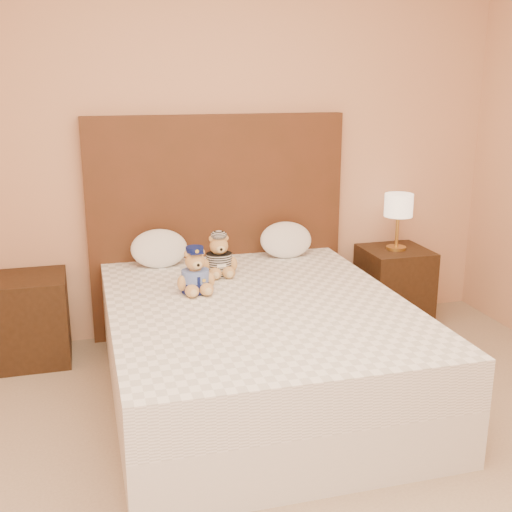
{
  "coord_description": "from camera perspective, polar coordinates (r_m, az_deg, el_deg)",
  "views": [
    {
      "loc": [
        -0.89,
        -1.99,
        1.74
      ],
      "look_at": [
        0.06,
        1.45,
        0.74
      ],
      "focal_mm": 45.0,
      "sensor_mm": 36.0,
      "label": 1
    }
  ],
  "objects": [
    {
      "name": "headboard",
      "position": [
        4.41,
        -3.38,
        2.68
      ],
      "size": [
        1.75,
        0.08,
        1.5
      ],
      "primitive_type": "cube",
      "color": "#502918",
      "rests_on": "ground"
    },
    {
      "name": "bed",
      "position": [
        3.62,
        0.13,
        -8.15
      ],
      "size": [
        1.6,
        2.0,
        0.55
      ],
      "color": "white",
      "rests_on": "ground"
    },
    {
      "name": "teddy_police",
      "position": [
        3.64,
        -5.43,
        -1.25
      ],
      "size": [
        0.25,
        0.24,
        0.27
      ],
      "primitive_type": null,
      "rotation": [
        0.0,
        0.0,
        0.1
      ],
      "color": "tan",
      "rests_on": "bed"
    },
    {
      "name": "room_walls",
      "position": [
        2.61,
        4.73,
        17.12
      ],
      "size": [
        4.04,
        4.52,
        2.72
      ],
      "color": "tan",
      "rests_on": "ground"
    },
    {
      "name": "pillow_left",
      "position": [
        4.19,
        -8.61,
        0.83
      ],
      "size": [
        0.37,
        0.24,
        0.26
      ],
      "primitive_type": "ellipsoid",
      "color": "white",
      "rests_on": "bed"
    },
    {
      "name": "lamp",
      "position": [
        4.62,
        12.55,
        4.18
      ],
      "size": [
        0.2,
        0.2,
        0.4
      ],
      "color": "gold",
      "rests_on": "nightstand_right"
    },
    {
      "name": "teddy_prisoner",
      "position": [
        3.95,
        -3.3,
        0.1
      ],
      "size": [
        0.23,
        0.22,
        0.26
      ],
      "primitive_type": null,
      "rotation": [
        0.0,
        0.0,
        -0.01
      ],
      "color": "tan",
      "rests_on": "bed"
    },
    {
      "name": "nightstand_right",
      "position": [
        4.76,
        12.15,
        -2.6
      ],
      "size": [
        0.45,
        0.45,
        0.55
      ],
      "primitive_type": "cube",
      "color": "#321E10",
      "rests_on": "ground"
    },
    {
      "name": "pillow_right",
      "position": [
        4.37,
        2.68,
        1.6
      ],
      "size": [
        0.36,
        0.24,
        0.26
      ],
      "primitive_type": "ellipsoid",
      "color": "white",
      "rests_on": "bed"
    },
    {
      "name": "nightstand_left",
      "position": [
        4.27,
        -19.36,
        -5.31
      ],
      "size": [
        0.45,
        0.45,
        0.55
      ],
      "primitive_type": "cube",
      "color": "#321E10",
      "rests_on": "ground"
    }
  ]
}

